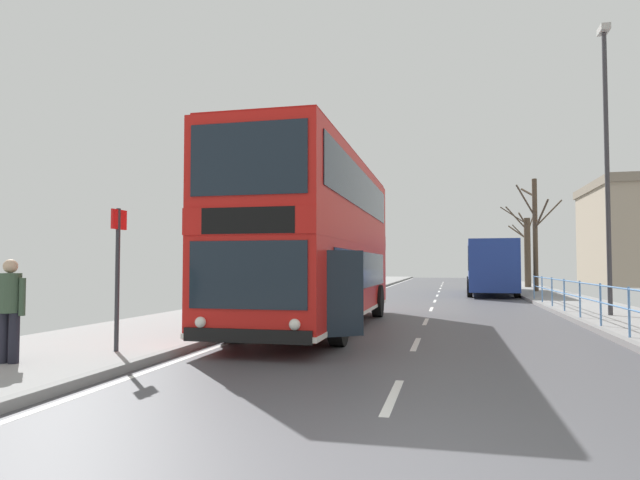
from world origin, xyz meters
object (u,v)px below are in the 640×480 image
street_lamp_far_side (607,149)px  bare_tree_far_00 (527,250)px  background_bus_far_lane (490,266)px  double_decker_bus_main (318,240)px  bus_stop_sign_near (118,263)px  pedestrian_companion (10,305)px  bare_tree_far_01 (535,231)px

street_lamp_far_side → bare_tree_far_00: bearing=88.8°
background_bus_far_lane → bare_tree_far_00: size_ratio=1.81×
double_decker_bus_main → background_bus_far_lane: (5.72, 18.94, -0.71)m
bus_stop_sign_near → bare_tree_far_00: (11.10, 32.35, 1.03)m
pedestrian_companion → bus_stop_sign_near: (0.94, 1.47, 0.67)m
background_bus_far_lane → bare_tree_far_00: (3.02, 7.79, 1.11)m
background_bus_far_lane → pedestrian_companion: size_ratio=6.42×
pedestrian_companion → bare_tree_far_00: bearing=70.4°
pedestrian_companion → bare_tree_far_01: bearing=66.8°
bus_stop_sign_near → bare_tree_far_01: size_ratio=0.38×
background_bus_far_lane → street_lamp_far_side: (2.56, -14.74, 3.66)m
bare_tree_far_01 → bus_stop_sign_near: bearing=-112.6°
background_bus_far_lane → pedestrian_companion: background_bus_far_lane is taller
double_decker_bus_main → pedestrian_companion: double_decker_bus_main is taller
bare_tree_far_00 → bare_tree_far_01: bearing=-92.9°
pedestrian_companion → bare_tree_far_01: bare_tree_far_01 is taller
pedestrian_companion → bare_tree_far_00: (12.04, 33.82, 1.70)m
background_bus_far_lane → street_lamp_far_side: size_ratio=1.16×
pedestrian_companion → bare_tree_far_01: size_ratio=0.25×
double_decker_bus_main → background_bus_far_lane: size_ratio=1.04×
street_lamp_far_side → bus_stop_sign_near: bearing=-137.3°
bare_tree_far_00 → bare_tree_far_01: (-0.34, -6.56, 0.95)m
double_decker_bus_main → bare_tree_far_00: (8.74, 26.73, 0.40)m
bus_stop_sign_near → double_decker_bus_main: bearing=67.2°
bus_stop_sign_near → street_lamp_far_side: 14.91m
background_bus_far_lane → bare_tree_far_01: 3.60m
double_decker_bus_main → bus_stop_sign_near: size_ratio=4.24×
double_decker_bus_main → bare_tree_far_01: bearing=67.4°
bus_stop_sign_near → street_lamp_far_side: street_lamp_far_side is taller
background_bus_far_lane → bare_tree_far_00: bare_tree_far_00 is taller
bus_stop_sign_near → bare_tree_far_01: bearing=67.4°
street_lamp_far_side → bare_tree_far_01: size_ratio=1.36×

